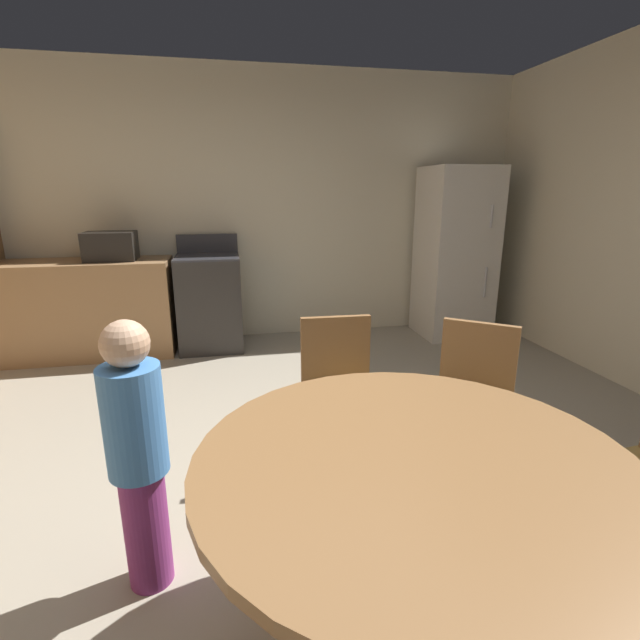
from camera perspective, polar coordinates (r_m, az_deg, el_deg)
name	(u,v)px	position (r m, az deg, el deg)	size (l,w,h in m)	color
ground_plane	(286,519)	(2.43, -4.16, -23.17)	(14.00, 14.00, 0.00)	#A89E89
wall_back	(245,208)	(4.98, -9.16, 13.45)	(6.04, 0.12, 2.70)	beige
kitchen_counter	(63,310)	(4.93, -29.03, 1.09)	(1.97, 0.60, 0.90)	#9E754C
oven_range	(210,302)	(4.70, -13.37, 2.22)	(0.60, 0.60, 1.10)	#2D2B28
refrigerator	(455,254)	(5.14, 16.24, 7.83)	(0.68, 0.68, 1.76)	silver
microwave	(111,246)	(4.71, -24.34, 8.27)	(0.44, 0.32, 0.26)	black
dining_table	(411,499)	(1.54, 11.13, -20.77)	(1.32, 1.32, 0.76)	olive
chair_northeast	(471,397)	(2.52, 18.11, -9.01)	(0.56, 0.56, 0.87)	olive
chair_north	(339,389)	(2.50, 2.39, -8.43)	(0.41, 0.41, 0.87)	olive
person_child	(138,452)	(1.92, -21.49, -14.88)	(0.30, 0.30, 1.09)	#8C337A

